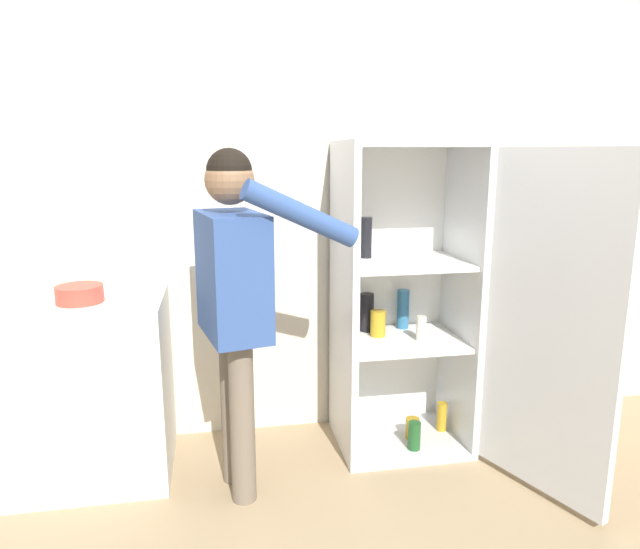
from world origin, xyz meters
The scene contains 6 objects.
ground_plane centered at (0.00, 0.00, 0.00)m, with size 12.00×12.00×0.00m, color tan.
wall_back centered at (0.00, 0.98, 1.27)m, with size 7.00×0.06×2.55m.
refrigerator centered at (0.32, 0.56, 0.81)m, with size 0.98×1.19×1.63m.
person centered at (-0.69, 0.35, 1.00)m, with size 0.70×0.57×1.60m.
counter centered at (-1.41, 0.63, 0.45)m, with size 0.76×0.60×0.90m.
bowl centered at (-1.39, 0.57, 0.94)m, with size 0.21×0.21×0.08m.
Camera 1 is at (-0.76, -2.13, 1.58)m, focal length 32.00 mm.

